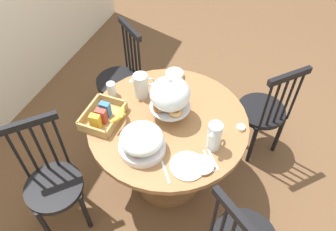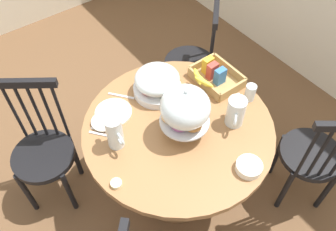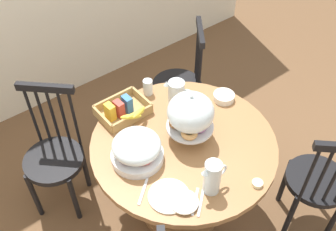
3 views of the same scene
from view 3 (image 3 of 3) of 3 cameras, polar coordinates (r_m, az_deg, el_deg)
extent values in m
plane|color=brown|center=(2.81, 1.30, -16.57)|extent=(10.00, 10.00, 0.00)
cylinder|color=olive|center=(2.32, 2.31, -4.15)|extent=(1.12, 1.12, 0.04)
cylinder|color=brown|center=(2.58, 2.10, -9.05)|extent=(0.14, 0.14, 0.63)
cylinder|color=brown|center=(2.88, 1.91, -13.25)|extent=(0.56, 0.56, 0.06)
cylinder|color=black|center=(3.13, 1.34, 4.45)|extent=(0.40, 0.40, 0.04)
cylinder|color=black|center=(3.38, -1.20, 3.03)|extent=(0.04, 0.04, 0.45)
cylinder|color=black|center=(3.17, -1.15, -0.33)|extent=(0.04, 0.04, 0.45)
cylinder|color=black|center=(3.39, 3.55, 3.10)|extent=(0.04, 0.04, 0.45)
cylinder|color=black|center=(3.18, 3.89, -0.24)|extent=(0.04, 0.04, 0.45)
cylinder|color=black|center=(3.10, 4.30, 9.55)|extent=(0.02, 0.02, 0.48)
cylinder|color=black|center=(3.04, 4.41, 8.79)|extent=(0.02, 0.02, 0.48)
cylinder|color=black|center=(2.99, 4.51, 8.01)|extent=(0.02, 0.02, 0.48)
cylinder|color=black|center=(2.93, 4.62, 7.19)|extent=(0.02, 0.02, 0.48)
cylinder|color=black|center=(2.88, 4.74, 6.35)|extent=(0.02, 0.02, 0.48)
cube|color=black|center=(2.84, 4.81, 12.22)|extent=(0.25, 0.31, 0.05)
cylinder|color=black|center=(2.69, -16.53, -6.39)|extent=(0.40, 0.40, 0.04)
cylinder|color=black|center=(2.84, -19.15, -11.12)|extent=(0.04, 0.04, 0.45)
cylinder|color=black|center=(2.75, -13.67, -11.92)|extent=(0.04, 0.04, 0.45)
cylinder|color=black|center=(2.99, -17.38, -6.77)|extent=(0.04, 0.04, 0.45)
cylinder|color=black|center=(2.90, -12.20, -7.37)|extent=(0.04, 0.04, 0.45)
cylinder|color=black|center=(2.67, -19.34, -0.16)|extent=(0.02, 0.02, 0.48)
cylinder|color=black|center=(2.64, -17.95, -0.26)|extent=(0.02, 0.02, 0.48)
cylinder|color=black|center=(2.62, -16.54, -0.37)|extent=(0.02, 0.02, 0.48)
cylinder|color=black|center=(2.59, -15.09, -0.49)|extent=(0.02, 0.02, 0.48)
cylinder|color=black|center=(2.57, -13.62, -0.60)|extent=(0.02, 0.02, 0.48)
cube|color=black|center=(2.45, -17.75, 3.94)|extent=(0.28, 0.28, 0.05)
cylinder|color=black|center=(2.66, 21.17, -8.91)|extent=(0.40, 0.40, 0.04)
cylinder|color=black|center=(2.96, 22.18, -9.40)|extent=(0.04, 0.04, 0.45)
cylinder|color=black|center=(2.88, 16.83, -9.32)|extent=(0.04, 0.04, 0.45)
cylinder|color=black|center=(2.81, 23.29, -13.99)|extent=(0.04, 0.04, 0.45)
cylinder|color=black|center=(2.72, 17.58, -14.06)|extent=(0.04, 0.04, 0.45)
cylinder|color=black|center=(2.39, 23.33, -8.50)|extent=(0.02, 0.02, 0.48)
cylinder|color=black|center=(2.37, 21.72, -8.48)|extent=(0.02, 0.02, 0.48)
cylinder|color=black|center=(2.34, 20.08, -8.45)|extent=(0.02, 0.02, 0.48)
cylinder|color=silver|center=(2.32, 3.17, -3.09)|extent=(0.12, 0.12, 0.02)
cylinder|color=silver|center=(2.30, 3.20, -2.47)|extent=(0.03, 0.03, 0.09)
cylinder|color=silver|center=(2.26, 3.25, -1.58)|extent=(0.28, 0.28, 0.01)
torus|color=#B27033|center=(2.28, 4.43, -0.34)|extent=(0.10, 0.10, 0.03)
torus|color=#D19347|center=(2.29, 2.75, 0.08)|extent=(0.10, 0.10, 0.03)
torus|color=#935628|center=(2.24, 1.32, -1.05)|extent=(0.10, 0.10, 0.03)
torus|color=tan|center=(2.19, 3.18, -2.67)|extent=(0.10, 0.10, 0.03)
torus|color=#994C84|center=(2.23, 4.50, -1.64)|extent=(0.10, 0.10, 0.03)
ellipsoid|color=silver|center=(2.18, 3.37, 0.53)|extent=(0.27, 0.27, 0.22)
sphere|color=silver|center=(2.10, 3.51, 2.89)|extent=(0.02, 0.02, 0.02)
cylinder|color=silver|center=(2.21, -4.55, -5.97)|extent=(0.30, 0.30, 0.05)
ellipsoid|color=beige|center=(2.20, -3.11, -4.59)|extent=(0.09, 0.09, 0.03)
ellipsoid|color=#8CBF59|center=(2.21, -5.78, -4.41)|extent=(0.09, 0.09, 0.03)
ellipsoid|color=#6B2D4C|center=(2.15, -5.98, -6.29)|extent=(0.09, 0.09, 0.03)
ellipsoid|color=#CC3D33|center=(2.14, -3.53, -6.43)|extent=(0.09, 0.09, 0.03)
ellipsoid|color=silver|center=(2.14, -4.68, -4.44)|extent=(0.28, 0.28, 0.13)
cylinder|color=silver|center=(2.02, 6.55, -9.07)|extent=(0.09, 0.09, 0.21)
cylinder|color=orange|center=(2.05, 6.48, -9.59)|extent=(0.08, 0.08, 0.14)
cone|color=silver|center=(1.93, 5.50, -8.30)|extent=(0.04, 0.04, 0.03)
torus|color=silver|center=(2.04, 7.90, -8.05)|extent=(0.07, 0.02, 0.07)
cylinder|color=silver|center=(2.47, 1.23, 3.23)|extent=(0.11, 0.11, 0.19)
cylinder|color=white|center=(2.49, 1.22, 2.74)|extent=(0.09, 0.09, 0.13)
cone|color=silver|center=(2.42, -0.23, 4.77)|extent=(0.05, 0.05, 0.03)
torus|color=silver|center=(2.46, 2.83, 3.22)|extent=(0.06, 0.06, 0.07)
cube|color=tan|center=(2.48, -6.62, 0.45)|extent=(0.30, 0.22, 0.01)
cube|color=tan|center=(2.40, -5.22, -0.48)|extent=(0.30, 0.02, 0.07)
cube|color=tan|center=(2.53, -8.06, 2.27)|extent=(0.30, 0.02, 0.07)
cube|color=tan|center=(2.41, -9.63, -0.60)|extent=(0.02, 0.22, 0.07)
cube|color=tan|center=(2.52, -3.85, 2.40)|extent=(0.02, 0.22, 0.07)
cube|color=gold|center=(2.41, -8.56, 0.56)|extent=(0.05, 0.07, 0.11)
cube|color=#B23D33|center=(2.42, -7.25, 0.98)|extent=(0.05, 0.07, 0.11)
cube|color=#336BAD|center=(2.45, -6.05, 1.73)|extent=(0.04, 0.07, 0.11)
ellipsoid|color=yellow|center=(2.32, -5.50, -0.17)|extent=(0.14, 0.08, 0.05)
ellipsoid|color=yellow|center=(2.34, -4.89, 0.15)|extent=(0.13, 0.03, 0.05)
ellipsoid|color=yellow|center=(2.35, -4.30, 0.47)|extent=(0.14, 0.08, 0.05)
cylinder|color=white|center=(2.06, 0.12, -11.81)|extent=(0.22, 0.22, 0.01)
cylinder|color=white|center=(2.03, 2.41, -12.64)|extent=(0.15, 0.15, 0.01)
cylinder|color=white|center=(2.58, 8.25, 2.75)|extent=(0.14, 0.14, 0.04)
cylinder|color=silver|center=(2.58, -3.00, 4.21)|extent=(0.06, 0.06, 0.11)
cylinder|color=beige|center=(2.16, 13.07, -9.76)|extent=(0.06, 0.06, 0.02)
cube|color=silver|center=(2.05, 4.03, -12.56)|extent=(0.14, 0.12, 0.01)
cube|color=silver|center=(2.05, 4.88, -12.70)|extent=(0.14, 0.12, 0.01)
cube|color=silver|center=(2.09, -3.70, -11.12)|extent=(0.14, 0.12, 0.01)
camera|label=1|loc=(0.71, -76.26, 11.19)|focal=35.31mm
camera|label=2|loc=(2.02, 49.69, 29.23)|focal=37.85mm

